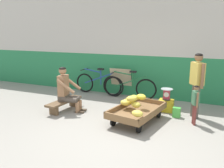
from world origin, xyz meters
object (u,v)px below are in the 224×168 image
at_px(banana_cart, 137,112).
at_px(vendor_seated, 67,89).
at_px(bicycle_far_left, 129,87).
at_px(sign_board, 121,82).
at_px(low_bench, 64,103).
at_px(shopping_bag, 177,112).
at_px(bicycle_near_left, 98,83).
at_px(plastic_crate, 166,105).
at_px(customer_adult, 197,78).
at_px(customer_child, 195,101).
at_px(weighing_scale, 167,94).

height_order(banana_cart, vendor_seated, vendor_seated).
xyz_separation_m(bicycle_far_left, sign_board, (-0.37, 0.27, 0.08)).
height_order(low_bench, bicycle_far_left, bicycle_far_left).
distance_m(low_bench, shopping_bag, 2.84).
height_order(vendor_seated, bicycle_near_left, vendor_seated).
height_order(vendor_seated, plastic_crate, vendor_seated).
bearing_deg(customer_adult, bicycle_far_left, 154.55).
relative_size(banana_cart, customer_adult, 1.03).
relative_size(bicycle_near_left, bicycle_far_left, 1.00).
relative_size(low_bench, vendor_seated, 0.99).
bearing_deg(sign_board, customer_child, -35.29).
bearing_deg(bicycle_far_left, vendor_seated, -122.63).
height_order(bicycle_near_left, customer_child, customer_child).
relative_size(plastic_crate, bicycle_near_left, 0.22).
distance_m(low_bench, plastic_crate, 2.64).
relative_size(vendor_seated, sign_board, 1.31).
xyz_separation_m(banana_cart, customer_child, (1.20, 0.34, 0.31)).
xyz_separation_m(weighing_scale, sign_board, (-1.63, 1.03, -0.02)).
distance_m(customer_child, shopping_bag, 0.66).
xyz_separation_m(sign_board, customer_adult, (2.33, -1.20, 0.52)).
xyz_separation_m(plastic_crate, bicycle_far_left, (-1.26, 0.76, 0.20)).
relative_size(low_bench, weighing_scale, 3.75).
xyz_separation_m(vendor_seated, bicycle_near_left, (0.00, 1.79, -0.21)).
bearing_deg(vendor_seated, low_bench, -170.94).
bearing_deg(weighing_scale, banana_cart, -115.81).
bearing_deg(weighing_scale, customer_adult, -13.98).
height_order(weighing_scale, sign_board, sign_board).
bearing_deg(low_bench, sign_board, 67.85).
bearing_deg(bicycle_near_left, customer_child, -25.35).
xyz_separation_m(banana_cart, vendor_seated, (-1.89, 0.01, 0.33)).
distance_m(plastic_crate, customer_child, 1.05).
bearing_deg(low_bench, weighing_scale, 21.86).
xyz_separation_m(vendor_seated, weighing_scale, (2.36, 0.97, -0.11)).
height_order(low_bench, customer_child, customer_child).
relative_size(plastic_crate, shopping_bag, 1.50).
bearing_deg(sign_board, shopping_bag, -35.19).
relative_size(sign_board, customer_adult, 0.57).
bearing_deg(bicycle_near_left, bicycle_far_left, -3.24).
relative_size(weighing_scale, customer_child, 0.34).
bearing_deg(shopping_bag, bicycle_near_left, 156.45).
relative_size(plastic_crate, customer_adult, 0.24).
relative_size(banana_cart, low_bench, 1.40).
bearing_deg(weighing_scale, customer_child, -41.47).
xyz_separation_m(weighing_scale, shopping_bag, (0.31, -0.35, -0.33)).
bearing_deg(customer_child, bicycle_far_left, 144.78).
bearing_deg(shopping_bag, sign_board, 144.81).
bearing_deg(low_bench, customer_adult, 14.37).
bearing_deg(shopping_bag, banana_cart, -141.19).
distance_m(customer_adult, shopping_bag, 0.93).
distance_m(weighing_scale, bicycle_near_left, 2.50).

